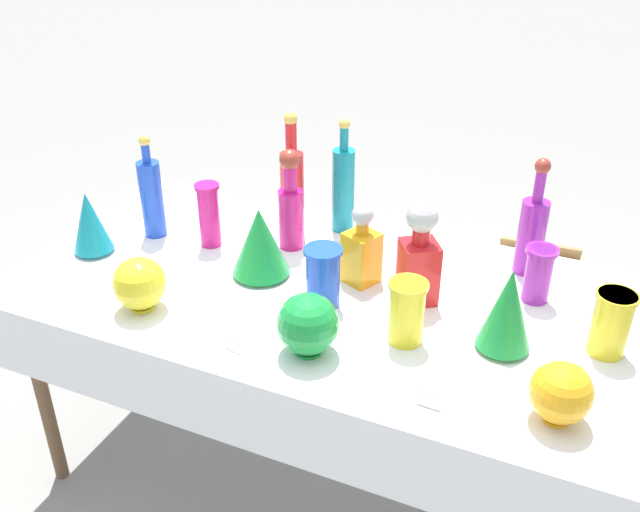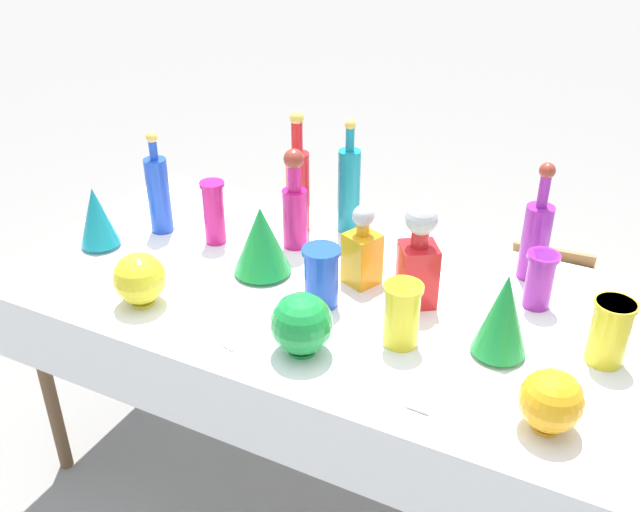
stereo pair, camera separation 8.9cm
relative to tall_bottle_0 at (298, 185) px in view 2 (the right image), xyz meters
name	(u,v)px [view 2 (the right image)]	position (x,y,z in m)	size (l,w,h in m)	color
ground_plane	(320,474)	(0.22, -0.29, -0.92)	(40.00, 40.00, 0.00)	gray
display_table	(316,307)	(0.22, -0.31, -0.22)	(1.80, 0.92, 0.76)	white
tall_bottle_0	(298,185)	(0.00, 0.00, 0.00)	(0.08, 0.08, 0.40)	red
tall_bottle_1	(349,188)	(0.15, 0.07, -0.01)	(0.07, 0.07, 0.38)	teal
tall_bottle_2	(295,206)	(0.05, -0.10, -0.02)	(0.08, 0.08, 0.33)	#C61972
tall_bottle_3	(536,236)	(0.75, 0.04, -0.02)	(0.08, 0.08, 0.36)	purple
tall_bottle_4	(158,192)	(-0.39, -0.21, -0.02)	(0.07, 0.07, 0.34)	blue
square_decanter_0	(362,251)	(0.32, -0.21, -0.06)	(0.11, 0.11, 0.25)	orange
square_decanter_1	(418,259)	(0.50, -0.24, -0.02)	(0.14, 0.14, 0.30)	red
slender_vase_0	(214,211)	(-0.19, -0.20, -0.05)	(0.08, 0.08, 0.21)	#C61972
slender_vase_1	(540,278)	(0.80, -0.11, -0.07)	(0.09, 0.09, 0.16)	purple
slender_vase_2	(321,275)	(0.27, -0.36, -0.07)	(0.11, 0.11, 0.17)	blue
slender_vase_3	(610,330)	(1.00, -0.28, -0.07)	(0.10, 0.10, 0.17)	yellow
slender_vase_4	(402,313)	(0.53, -0.43, -0.07)	(0.10, 0.10, 0.17)	yellow
fluted_vase_0	(503,314)	(0.76, -0.37, -0.04)	(0.14, 0.14, 0.23)	#198C38
fluted_vase_1	(261,240)	(0.04, -0.30, -0.05)	(0.17, 0.17, 0.22)	#198C38
fluted_vase_2	(96,217)	(-0.50, -0.39, -0.05)	(0.12, 0.12, 0.20)	teal
round_bowl_0	(302,324)	(0.32, -0.58, -0.07)	(0.16, 0.16, 0.16)	#198C38
round_bowl_1	(140,278)	(-0.17, -0.59, -0.08)	(0.15, 0.15, 0.15)	yellow
round_bowl_2	(551,401)	(0.92, -0.58, -0.08)	(0.14, 0.14, 0.15)	orange
price_tag_left	(418,403)	(0.65, -0.65, -0.14)	(0.06, 0.01, 0.04)	white
price_tag_center	(227,341)	(0.15, -0.65, -0.14)	(0.04, 0.01, 0.04)	white
cardboard_box_behind_left	(541,310)	(0.72, 0.78, -0.74)	(0.39, 0.35, 0.45)	tan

